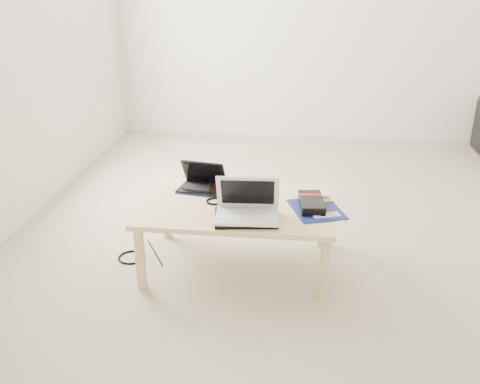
# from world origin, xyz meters

# --- Properties ---
(ground) EXTENTS (4.00, 4.00, 0.00)m
(ground) POSITION_xyz_m (0.00, 0.00, 0.00)
(ground) COLOR #B0A48E
(ground) RESTS_ON ground
(coffee_table) EXTENTS (1.10, 0.70, 0.40)m
(coffee_table) POSITION_xyz_m (-0.46, -0.68, 0.35)
(coffee_table) COLOR #DCB984
(coffee_table) RESTS_ON ground
(book) EXTENTS (0.33, 0.29, 0.03)m
(book) POSITION_xyz_m (-0.50, -0.45, 0.42)
(book) COLOR black
(book) RESTS_ON coffee_table
(netbook) EXTENTS (0.30, 0.24, 0.18)m
(netbook) POSITION_xyz_m (-0.69, -0.48, 0.44)
(netbook) COLOR black
(netbook) RESTS_ON coffee_table
(tablet) EXTENTS (0.29, 0.26, 0.01)m
(tablet) POSITION_xyz_m (-0.41, -0.61, 0.41)
(tablet) COLOR black
(tablet) RESTS_ON coffee_table
(remote) EXTENTS (0.11, 0.24, 0.02)m
(remote) POSITION_xyz_m (-0.37, -0.63, 0.41)
(remote) COLOR #BABBBF
(remote) RESTS_ON coffee_table
(neoprene_sleeve) EXTENTS (0.36, 0.29, 0.02)m
(neoprene_sleeve) POSITION_xyz_m (-0.39, -0.87, 0.41)
(neoprene_sleeve) COLOR black
(neoprene_sleeve) RESTS_ON coffee_table
(white_laptop) EXTENTS (0.35, 0.26, 0.22)m
(white_laptop) POSITION_xyz_m (-0.38, -0.86, 0.47)
(white_laptop) COLOR silver
(white_laptop) RESTS_ON neoprene_sleeve
(motherboard) EXTENTS (0.35, 0.39, 0.01)m
(motherboard) POSITION_xyz_m (-0.00, -0.71, 0.40)
(motherboard) COLOR #0D1658
(motherboard) RESTS_ON coffee_table
(gpu_box) EXTENTS (0.16, 0.27, 0.06)m
(gpu_box) POSITION_xyz_m (-0.04, -0.68, 0.43)
(gpu_box) COLOR black
(gpu_box) RESTS_ON coffee_table
(cable_coil) EXTENTS (0.11, 0.11, 0.01)m
(cable_coil) POSITION_xyz_m (-0.59, -0.67, 0.41)
(cable_coil) COLOR black
(cable_coil) RESTS_ON coffee_table
(floor_cable_coil) EXTENTS (0.18, 0.18, 0.01)m
(floor_cable_coil) POSITION_xyz_m (-1.11, -0.68, 0.01)
(floor_cable_coil) COLOR black
(floor_cable_coil) RESTS_ON ground
(floor_cable_trail) EXTENTS (0.18, 0.30, 0.01)m
(floor_cable_trail) POSITION_xyz_m (-0.99, -0.60, 0.00)
(floor_cable_trail) COLOR black
(floor_cable_trail) RESTS_ON ground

